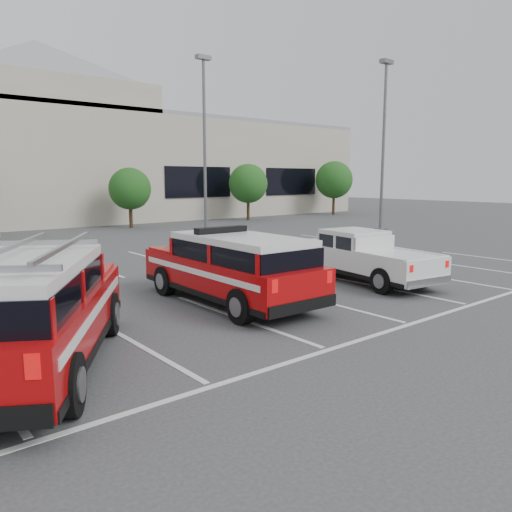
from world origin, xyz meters
The scene contains 11 objects.
ground centered at (0.00, 0.00, 0.00)m, with size 120.00×120.00×0.00m, color #37373A.
stall_markings centered at (0.00, 4.50, 0.01)m, with size 23.00×15.00×0.01m, color silver.
convention_building centered at (0.18, 31.86, 4.72)m, with size 60.00×16.99×13.20m.
tree_mid_right centered at (5.09, 22.05, 2.50)m, with size 2.77×2.77×3.99m.
tree_right centered at (15.09, 22.05, 2.77)m, with size 3.07×3.07×4.42m.
tree_far_right centered at (25.09, 22.05, 3.04)m, with size 3.37×3.37×4.85m.
light_pole_mid centered at (7.00, 16.00, 5.19)m, with size 0.90×0.60×10.24m.
light_pole_right centered at (16.00, 10.00, 5.19)m, with size 0.90×0.60×10.24m.
fire_chief_suv centered at (-1.95, 1.28, 0.81)m, with size 2.17×5.69×1.99m.
white_pickup centered at (3.07, 1.01, 0.64)m, with size 2.54×5.43×1.60m.
ladder_suv centered at (-7.46, -0.42, 0.90)m, with size 4.88×6.04×2.25m.
Camera 1 is at (-9.58, -9.07, 3.25)m, focal length 35.00 mm.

